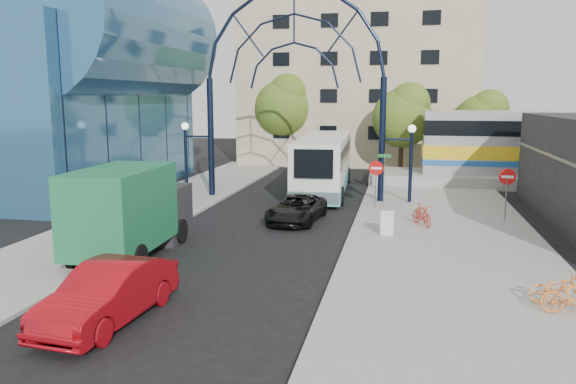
% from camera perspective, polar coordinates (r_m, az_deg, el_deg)
% --- Properties ---
extents(ground, '(120.00, 120.00, 0.00)m').
position_cam_1_polar(ground, '(19.56, -7.38, -8.07)').
color(ground, black).
rests_on(ground, ground).
extents(sidewalk_east, '(8.00, 56.00, 0.12)m').
position_cam_1_polar(sidewalk_east, '(22.45, 16.00, -5.88)').
color(sidewalk_east, gray).
rests_on(sidewalk_east, ground).
extents(plaza_west, '(5.00, 50.00, 0.12)m').
position_cam_1_polar(plaza_west, '(27.41, -16.21, -3.10)').
color(plaza_west, gray).
rests_on(plaza_west, ground).
extents(gateway_arch, '(13.64, 0.44, 12.10)m').
position_cam_1_polar(gateway_arch, '(32.29, 0.62, 14.32)').
color(gateway_arch, black).
rests_on(gateway_arch, ground).
extents(stop_sign, '(0.80, 0.07, 2.50)m').
position_cam_1_polar(stop_sign, '(29.88, 8.93, 1.97)').
color(stop_sign, slate).
rests_on(stop_sign, sidewalk_east).
extents(do_not_enter_sign, '(0.76, 0.07, 2.48)m').
position_cam_1_polar(do_not_enter_sign, '(28.29, 21.36, 0.96)').
color(do_not_enter_sign, slate).
rests_on(do_not_enter_sign, sidewalk_east).
extents(street_name_sign, '(0.70, 0.70, 2.80)m').
position_cam_1_polar(street_name_sign, '(30.45, 9.74, 2.35)').
color(street_name_sign, slate).
rests_on(street_name_sign, sidewalk_east).
extents(sandwich_board, '(0.55, 0.61, 0.99)m').
position_cam_1_polar(sandwich_board, '(24.14, 10.04, -2.90)').
color(sandwich_board, white).
rests_on(sandwich_board, sidewalk_east).
extents(transit_hall, '(16.50, 18.00, 14.50)m').
position_cam_1_polar(transit_hall, '(39.03, -22.09, 10.09)').
color(transit_hall, '#29587F').
rests_on(transit_hall, ground).
extents(apartment_block, '(20.00, 12.10, 14.00)m').
position_cam_1_polar(apartment_block, '(52.74, 7.23, 10.75)').
color(apartment_block, tan).
rests_on(apartment_block, ground).
extents(tree_north_a, '(4.48, 4.48, 7.00)m').
position_cam_1_polar(tree_north_a, '(43.54, 11.69, 7.72)').
color(tree_north_a, '#382314').
rests_on(tree_north_a, ground).
extents(tree_north_b, '(5.12, 5.12, 8.00)m').
position_cam_1_polar(tree_north_b, '(48.57, -0.30, 8.88)').
color(tree_north_b, '#382314').
rests_on(tree_north_b, ground).
extents(tree_north_c, '(4.16, 4.16, 6.50)m').
position_cam_1_polar(tree_north_c, '(45.94, 19.23, 7.07)').
color(tree_north_c, '#382314').
rests_on(tree_north_c, ground).
extents(city_bus, '(3.50, 12.74, 3.46)m').
position_cam_1_polar(city_bus, '(35.55, 3.68, 2.99)').
color(city_bus, silver).
rests_on(city_bus, ground).
extents(green_truck, '(2.81, 6.83, 3.40)m').
position_cam_1_polar(green_truck, '(21.95, -15.58, -1.82)').
color(green_truck, black).
rests_on(green_truck, ground).
extents(black_suv, '(2.53, 4.78, 1.28)m').
position_cam_1_polar(black_suv, '(26.87, 0.90, -1.70)').
color(black_suv, black).
rests_on(black_suv, ground).
extents(red_sedan, '(2.08, 4.91, 1.57)m').
position_cam_1_polar(red_sedan, '(15.83, -17.77, -9.78)').
color(red_sedan, maroon).
rests_on(red_sedan, ground).
extents(bike_near_a, '(0.98, 1.62, 0.80)m').
position_cam_1_polar(bike_near_a, '(27.42, 13.47, -1.99)').
color(bike_near_a, '#DB472B').
rests_on(bike_near_a, sidewalk_east).
extents(bike_near_b, '(1.19, 1.68, 0.99)m').
position_cam_1_polar(bike_near_b, '(26.26, 13.46, -2.28)').
color(bike_near_b, red).
rests_on(bike_near_b, sidewalk_east).
extents(bike_far_a, '(1.76, 1.00, 0.88)m').
position_cam_1_polar(bike_far_a, '(17.97, 25.70, -8.73)').
color(bike_far_a, orange).
rests_on(bike_far_a, sidewalk_east).
extents(bike_far_b, '(1.65, 0.58, 0.98)m').
position_cam_1_polar(bike_far_b, '(17.10, 26.93, -9.56)').
color(bike_far_b, orange).
rests_on(bike_far_b, sidewalk_east).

